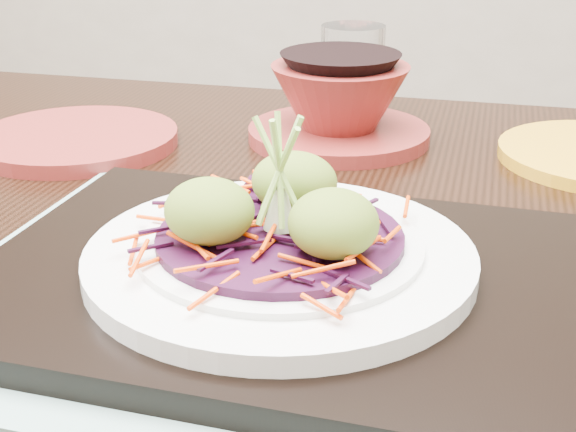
% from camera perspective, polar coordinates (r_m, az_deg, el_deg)
% --- Properties ---
extents(dining_table, '(1.29, 0.86, 0.80)m').
position_cam_1_polar(dining_table, '(0.61, 2.54, -11.20)').
color(dining_table, black).
rests_on(dining_table, ground).
extents(placemat, '(0.43, 0.34, 0.00)m').
position_cam_1_polar(placemat, '(0.50, -0.56, -5.51)').
color(placemat, '#86ADA6').
rests_on(placemat, dining_table).
extents(serving_tray, '(0.37, 0.29, 0.02)m').
position_cam_1_polar(serving_tray, '(0.49, -0.56, -4.49)').
color(serving_tray, black).
rests_on(serving_tray, placemat).
extents(white_plate, '(0.24, 0.24, 0.02)m').
position_cam_1_polar(white_plate, '(0.49, -0.57, -2.81)').
color(white_plate, white).
rests_on(white_plate, serving_tray).
extents(cabbage_bed, '(0.15, 0.15, 0.01)m').
position_cam_1_polar(cabbage_bed, '(0.48, -0.58, -1.53)').
color(cabbage_bed, black).
rests_on(cabbage_bed, white_plate).
extents(carrot_julienne, '(0.18, 0.18, 0.01)m').
position_cam_1_polar(carrot_julienne, '(0.48, -0.58, -0.73)').
color(carrot_julienne, '#E73C04').
rests_on(carrot_julienne, cabbage_bed).
extents(guacamole_scoops, '(0.13, 0.11, 0.04)m').
position_cam_1_polar(guacamole_scoops, '(0.47, -0.60, 0.77)').
color(guacamole_scoops, olive).
rests_on(guacamole_scoops, cabbage_bed).
extents(scallion_garnish, '(0.05, 0.05, 0.08)m').
position_cam_1_polar(scallion_garnish, '(0.47, -0.59, 2.85)').
color(scallion_garnish, '#8BBB4A').
rests_on(scallion_garnish, cabbage_bed).
extents(terracotta_side_plate, '(0.21, 0.21, 0.01)m').
position_cam_1_polar(terracotta_side_plate, '(0.80, -14.81, 5.31)').
color(terracotta_side_plate, maroon).
rests_on(terracotta_side_plate, dining_table).
extents(water_glass, '(0.07, 0.07, 0.10)m').
position_cam_1_polar(water_glass, '(0.87, 4.58, 10.24)').
color(water_glass, white).
rests_on(water_glass, dining_table).
extents(terracotta_bowl_set, '(0.21, 0.21, 0.07)m').
position_cam_1_polar(terracotta_bowl_set, '(0.78, 3.67, 7.73)').
color(terracotta_bowl_set, maroon).
rests_on(terracotta_bowl_set, dining_table).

